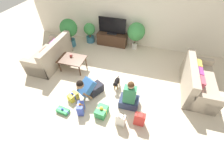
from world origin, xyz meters
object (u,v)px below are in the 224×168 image
gift_bag_a (121,120)px  gift_box_d (73,97)px  tv (112,27)px  person_sitting (129,98)px  sofa_left (51,55)px  potted_plant_back_left (90,31)px  person_kneeling (89,88)px  sofa_right (197,82)px  tv_console (112,39)px  gift_box_b (81,108)px  gift_box_a (63,111)px  gift_box_c (102,111)px  dog (117,82)px  potted_plant_back_right (136,32)px  coffee_table (72,60)px  mug (71,55)px  potted_plant_corner_left (69,29)px  gift_bag_b (139,119)px

gift_bag_a → gift_box_d: bearing=165.1°
tv → person_sitting: tv is taller
sofa_left → tv: bearing=135.9°
potted_plant_back_left → person_kneeling: (1.15, -2.86, -0.14)m
sofa_right → tv_console: size_ratio=1.45×
sofa_right → person_kneeling: sofa_right is taller
gift_box_b → gift_box_a: bearing=-163.2°
tv → person_kneeling: (0.18, -2.91, -0.43)m
person_kneeling → tv: bearing=122.2°
tv → person_sitting: (1.33, -2.94, -0.44)m
person_kneeling → gift_box_d: bearing=-119.5°
gift_box_b → gift_box_c: (0.54, 0.09, -0.04)m
dog → potted_plant_back_right: bearing=87.0°
sofa_right → gift_box_a: bearing=118.7°
potted_plant_back_right → gift_box_b: (-0.79, -3.46, -0.55)m
dog → sofa_left: bearing=167.2°
tv_console → potted_plant_back_left: size_ratio=1.51×
sofa_right → dog: sofa_right is taller
potted_plant_back_right → sofa_left: bearing=-147.1°
person_sitting → gift_box_b: bearing=25.0°
coffee_table → gift_box_a: bearing=-72.8°
potted_plant_back_right → dog: (-0.13, -2.34, -0.47)m
tv → gift_box_c: size_ratio=2.92×
coffee_table → gift_box_a: 1.83m
person_kneeling → sofa_left: bearing=178.6°
coffee_table → tv_console: size_ratio=0.70×
tv → mug: tv is taller
potted_plant_corner_left → coffee_table: bearing=-61.0°
sofa_left → person_sitting: 3.28m
tv_console → gift_box_c: 3.50m
coffee_table → sofa_left: bearing=171.8°
person_sitting → gift_box_c: person_sitting is taller
person_sitting → dog: 0.74m
mug → potted_plant_back_left: bearing=91.3°
coffee_table → dog: (1.67, -0.46, -0.14)m
coffee_table → gift_box_a: coffee_table is taller
dog → person_kneeling: bearing=-141.1°
potted_plant_back_right → gift_bag_a: size_ratio=2.71×
potted_plant_corner_left → mug: size_ratio=9.23×
tv → gift_bag_b: bearing=-63.8°
gift_box_c → gift_bag_b: 0.99m
person_kneeling → gift_box_b: bearing=-63.0°
sofa_right → gift_box_b: 3.41m
gift_box_b → coffee_table: bearing=122.5°
gift_box_c → gift_bag_a: (0.54, -0.15, 0.07)m
mug → tv_console: bearing=63.2°
tv_console → person_kneeling: bearing=-86.4°
tv → person_kneeling: tv is taller
sofa_left → gift_box_d: 2.05m
sofa_left → potted_plant_back_right: potted_plant_back_right is taller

